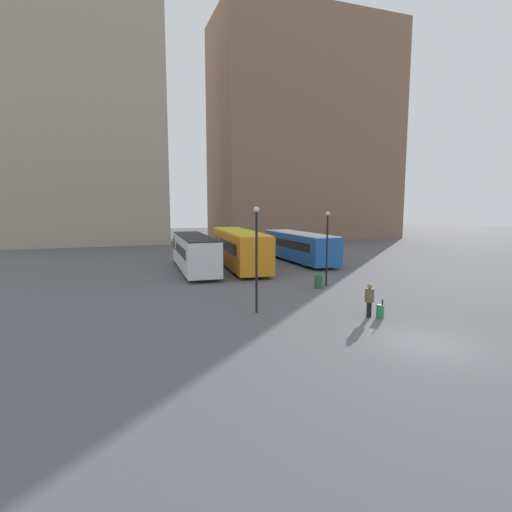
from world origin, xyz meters
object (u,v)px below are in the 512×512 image
bus_2 (299,246)px  traveler (369,297)px  trash_bin (318,282)px  bus_1 (239,247)px  suitcase (380,311)px  lamp_post_0 (327,242)px  lamp_post_1 (256,250)px  bus_0 (194,252)px

bus_2 → traveler: bus_2 is taller
traveler → trash_bin: (0.95, 6.80, -0.56)m
traveler → trash_bin: size_ratio=1.95×
bus_2 → traveler: (-5.00, -18.12, -0.53)m
bus_1 → traveler: (1.35, -16.77, -0.75)m
bus_1 → suitcase: (1.75, -17.11, -1.40)m
traveler → trash_bin: bearing=-28.9°
bus_2 → lamp_post_0: size_ratio=2.24×
bus_1 → bus_2: (6.35, 1.34, -0.22)m
lamp_post_0 → bus_1: bearing=108.2°
suitcase → lamp_post_0: (1.39, 7.59, 2.63)m
suitcase → lamp_post_1: (-5.22, 2.95, 2.81)m
bus_0 → bus_2: bearing=-77.5°
lamp_post_0 → trash_bin: size_ratio=5.83×
bus_0 → bus_2: size_ratio=1.03×
bus_0 → lamp_post_0: bearing=-139.2°
bus_2 → lamp_post_1: lamp_post_1 is taller
bus_1 → trash_bin: 10.32m
suitcase → lamp_post_1: lamp_post_1 is taller
bus_2 → suitcase: (-4.60, -18.45, -1.18)m
bus_2 → traveler: size_ratio=6.72×
bus_1 → lamp_post_1: 14.65m
bus_1 → lamp_post_1: bearing=171.0°
bus_0 → traveler: (5.30, -16.41, -0.59)m
lamp_post_0 → lamp_post_1: size_ratio=0.93×
bus_1 → trash_bin: bearing=-162.2°
bus_0 → traveler: 17.26m
suitcase → trash_bin: suitcase is taller
bus_0 → suitcase: bearing=-158.1°
lamp_post_1 → lamp_post_0: bearing=35.1°
traveler → lamp_post_1: bearing=40.7°
bus_0 → bus_2: 10.44m
trash_bin → traveler: bearing=-98.0°
lamp_post_0 → suitcase: bearing=-100.4°
suitcase → lamp_post_1: bearing=39.7°
trash_bin → bus_2: bearing=70.4°
bus_1 → suitcase: size_ratio=13.30×
bus_2 → lamp_post_0: (-3.21, -10.87, 1.45)m
bus_0 → lamp_post_1: lamp_post_1 is taller
bus_1 → lamp_post_1: lamp_post_1 is taller
suitcase → trash_bin: (0.56, 7.13, 0.09)m
lamp_post_0 → lamp_post_1: 8.07m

